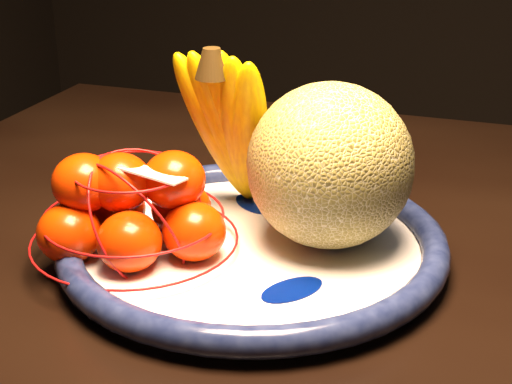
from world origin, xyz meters
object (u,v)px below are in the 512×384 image
(banana_bunch, at_px, (232,122))
(mandarin_bag, at_px, (134,210))
(cantaloupe, at_px, (330,166))
(dining_table, at_px, (484,321))
(fruit_bowl, at_px, (253,244))

(banana_bunch, distance_m, mandarin_bag, 0.15)
(banana_bunch, bearing_deg, cantaloupe, -9.21)
(cantaloupe, height_order, banana_bunch, banana_bunch)
(mandarin_bag, bearing_deg, dining_table, 22.41)
(dining_table, xyz_separation_m, fruit_bowl, (-0.24, -0.09, 0.10))
(dining_table, distance_m, cantaloupe, 0.25)
(mandarin_bag, bearing_deg, fruit_bowl, 25.53)
(fruit_bowl, bearing_deg, banana_bunch, 124.32)
(banana_bunch, bearing_deg, dining_table, 12.80)
(dining_table, distance_m, banana_bunch, 0.35)
(dining_table, bearing_deg, banana_bunch, -177.40)
(banana_bunch, bearing_deg, fruit_bowl, -46.28)
(fruit_bowl, xyz_separation_m, banana_bunch, (-0.05, 0.07, 0.10))
(dining_table, height_order, fruit_bowl, fruit_bowl)
(dining_table, bearing_deg, fruit_bowl, -159.86)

